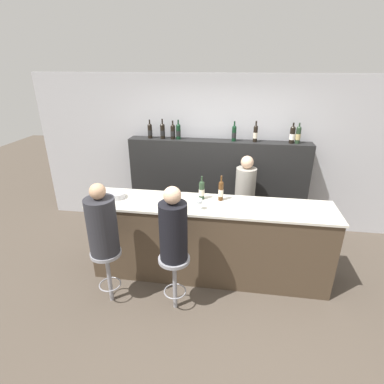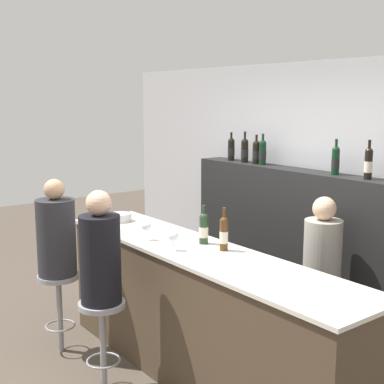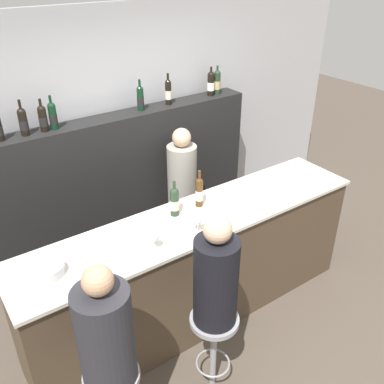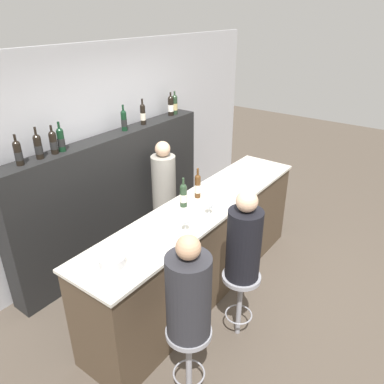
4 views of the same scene
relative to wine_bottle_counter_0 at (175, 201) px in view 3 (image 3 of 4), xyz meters
name	(u,v)px [view 3 (image 3 of 4)]	position (x,y,z in m)	size (l,w,h in m)	color
ground_plane	(216,333)	(0.13, -0.45, -1.22)	(16.00, 16.00, 0.00)	#4C4238
wall_back	(113,135)	(0.13, 1.40, 0.08)	(6.40, 0.05, 2.60)	#B2B2B7
bar_counter	(197,268)	(0.13, -0.14, -0.67)	(3.14, 0.66, 1.09)	#473828
back_bar_cabinet	(126,185)	(0.13, 1.18, -0.42)	(2.94, 0.28, 1.59)	black
wine_bottle_counter_0	(175,201)	(0.00, 0.00, 0.00)	(0.08, 0.08, 0.32)	#233823
wine_bottle_counter_1	(199,192)	(0.25, 0.00, 0.01)	(0.07, 0.07, 0.34)	#4C2D14
wine_bottle_backbar_1	(23,121)	(-0.79, 1.18, 0.50)	(0.08, 0.08, 0.32)	black
wine_bottle_backbar_2	(43,118)	(-0.62, 1.18, 0.50)	(0.08, 0.08, 0.30)	black
wine_bottle_backbar_3	(53,115)	(-0.53, 1.18, 0.50)	(0.07, 0.07, 0.31)	black
wine_bottle_backbar_4	(140,98)	(0.37, 1.18, 0.50)	(0.07, 0.07, 0.31)	black
wine_bottle_backbar_5	(168,92)	(0.70, 1.18, 0.51)	(0.07, 0.07, 0.33)	black
wine_bottle_backbar_6	(211,83)	(1.25, 1.18, 0.51)	(0.08, 0.08, 0.32)	black
wine_bottle_backbar_7	(217,82)	(1.34, 1.18, 0.51)	(0.08, 0.08, 0.32)	#233823
wine_glass_0	(155,236)	(-0.37, -0.31, -0.02)	(0.08, 0.08, 0.16)	silver
wine_glass_1	(198,220)	(0.01, -0.31, -0.02)	(0.08, 0.08, 0.15)	silver
metal_bowl	(48,270)	(-1.11, -0.14, -0.09)	(0.22, 0.22, 0.08)	#B7B7BC
guest_seated_left	(105,333)	(-1.02, -0.83, -0.13)	(0.34, 0.34, 0.85)	#28282D
bar_stool_right	(214,334)	(-0.21, -0.83, -0.66)	(0.36, 0.36, 0.72)	gray
guest_seated_right	(216,277)	(-0.21, -0.83, -0.12)	(0.31, 0.31, 0.87)	black
bartender	(182,197)	(0.59, 0.77, -0.53)	(0.31, 0.31, 1.47)	gray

